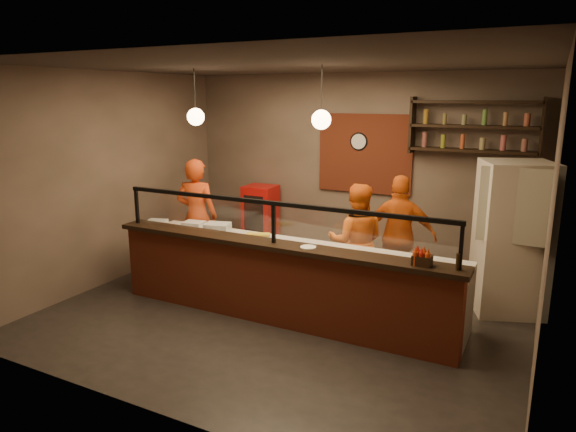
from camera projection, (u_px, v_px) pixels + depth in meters
The scene contains 29 objects.
floor at pixel (285, 313), 6.86m from camera, with size 6.00×6.00×0.00m, color black.
ceiling at pixel (285, 64), 6.13m from camera, with size 6.00×6.00×0.00m, color #362E2A.
wall_back at pixel (353, 171), 8.66m from camera, with size 6.00×6.00×0.00m, color #735E55.
wall_left at pixel (111, 179), 7.83m from camera, with size 5.00×5.00×0.00m, color #735E55.
wall_right at pixel (549, 222), 5.16m from camera, with size 5.00×5.00×0.00m, color #735E55.
wall_front at pixel (148, 246), 4.33m from camera, with size 6.00×6.00×0.00m, color #735E55.
brick_patch at pixel (365, 154), 8.47m from camera, with size 1.60×0.04×1.30m, color #933820.
service_counter at pixel (274, 285), 6.48m from camera, with size 4.60×0.25×1.00m, color #933820.
counter_ledge at pixel (274, 245), 6.36m from camera, with size 4.70×0.37×0.06m, color black.
worktop_cabinet at pixel (292, 279), 6.93m from camera, with size 4.60×0.75×0.85m, color gray.
worktop at pixel (292, 247), 6.83m from camera, with size 4.60×0.75×0.05m, color silver.
sneeze_guard at pixel (274, 218), 6.29m from camera, with size 4.50×0.05×0.52m.
wall_shelving at pixel (474, 126), 7.47m from camera, with size 1.84×0.28×0.85m.
wall_clock at pixel (359, 141), 8.46m from camera, with size 0.30×0.30×0.04m, color black.
pendant_left at pixel (196, 117), 7.12m from camera, with size 0.24×0.24×0.77m.
pendant_right at pixel (321, 120), 6.27m from camera, with size 0.24×0.24×0.77m.
cook_left at pixel (197, 216), 8.29m from camera, with size 0.68×0.45×1.87m, color #D24013.
cook_mid at pixel (356, 242), 7.21m from camera, with size 0.81×0.63×1.66m, color #DC5C14.
cook_right at pixel (400, 236), 7.33m from camera, with size 1.03×0.43×1.76m, color #D85814.
fridge at pixel (512, 238), 6.74m from camera, with size 0.84×0.79×2.02m, color beige.
red_cooler at pixel (261, 220), 9.29m from camera, with size 0.54×0.50×1.27m, color #B00F0B.
pizza_dough at pixel (341, 252), 6.49m from camera, with size 0.48×0.48×0.01m, color #F2EACD.
prep_tub_a at pixel (194, 227), 7.49m from camera, with size 0.29×0.23×0.15m, color white.
prep_tub_b at pixel (218, 229), 7.29m from camera, with size 0.34×0.27×0.17m, color silver.
prep_tub_c at pixel (157, 225), 7.60m from camera, with size 0.28×0.23×0.14m, color silver.
rolling_pin at pixel (258, 234), 7.24m from camera, with size 0.06×0.06×0.33m, color yellow.
condiment_caddy at pixel (422, 260), 5.50m from camera, with size 0.20×0.15×0.11m, color black.
pepper_mill at pixel (458, 262), 5.34m from camera, with size 0.04×0.04×0.18m, color black.
small_plate at pixel (308, 247), 6.15m from camera, with size 0.19×0.19×0.01m, color silver.
Camera 1 is at (2.95, -5.65, 2.84)m, focal length 32.00 mm.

